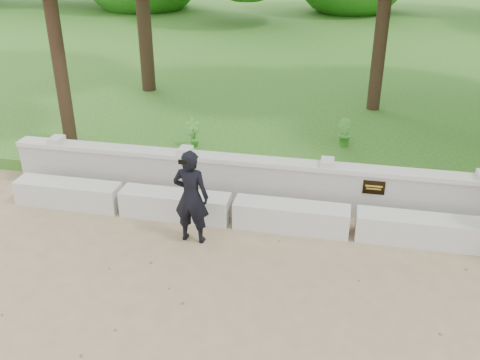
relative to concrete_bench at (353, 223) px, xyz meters
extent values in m
plane|color=#937E5A|center=(0.00, -1.90, -0.22)|extent=(80.00, 80.00, 0.00)
cube|color=#205A15|center=(0.00, 12.10, -0.10)|extent=(40.00, 22.00, 0.25)
cube|color=beige|center=(-5.00, 0.00, 0.00)|extent=(1.90, 0.45, 0.45)
cube|color=beige|center=(-3.00, 0.00, 0.00)|extent=(1.90, 0.45, 0.45)
cube|color=beige|center=(-1.00, 0.00, 0.00)|extent=(1.90, 0.45, 0.45)
cube|color=beige|center=(1.00, 0.00, 0.00)|extent=(1.90, 0.45, 0.45)
cube|color=#B8B5AD|center=(0.00, 0.70, 0.18)|extent=(12.50, 0.25, 0.82)
cube|color=beige|center=(0.00, 0.70, 0.64)|extent=(12.50, 0.35, 0.08)
cube|color=black|center=(0.30, 0.56, 0.40)|extent=(0.36, 0.02, 0.24)
imported|color=black|center=(-2.50, -0.67, 0.55)|extent=(0.59, 0.40, 1.55)
cube|color=black|center=(-2.50, -0.98, 1.28)|extent=(0.14, 0.03, 0.07)
cylinder|color=#382619|center=(-6.10, 2.20, 2.12)|extent=(0.28, 0.28, 4.20)
cylinder|color=#382619|center=(0.39, 5.93, 2.45)|extent=(0.33, 0.33, 4.84)
imported|color=#458E30|center=(-3.39, 2.53, 0.34)|extent=(0.40, 0.38, 0.64)
imported|color=#458E30|center=(-0.27, 3.25, 0.32)|extent=(0.41, 0.42, 0.60)
camera|label=1|loc=(-0.26, -7.66, 4.42)|focal=40.00mm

